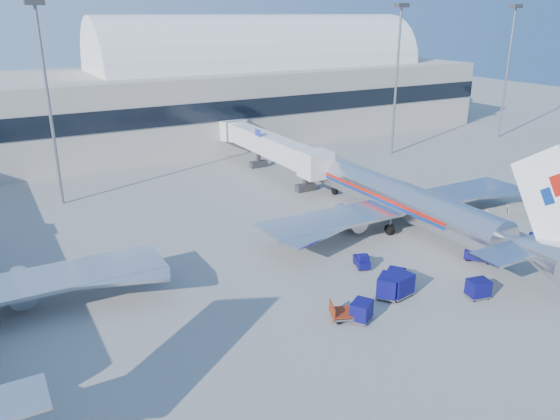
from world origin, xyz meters
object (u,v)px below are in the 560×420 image
tug_right (478,253)px  cart_train_b (389,286)px  airliner_main (404,201)px  jetbridge_near (265,144)px  barrier_far (516,207)px  cart_solo_far (541,242)px  tug_lead (395,275)px  cart_solo_near (478,288)px  mast_east (398,58)px  mast_west (45,76)px  mast_far_east (510,53)px  cart_train_a (399,285)px  barrier_mid (496,212)px  barrier_near (475,217)px  cart_open_red (347,313)px  cart_train_c (361,310)px  tug_left (362,261)px

tug_right → cart_train_b: cart_train_b is taller
airliner_main → jetbridge_near: (-2.40, 26.30, 1.00)m
barrier_far → cart_solo_far: (-7.43, -8.61, 0.44)m
tug_lead → cart_solo_near: bearing=-86.9°
barrier_far → jetbridge_near: bearing=120.5°
mast_east → mast_west: bearing=180.0°
mast_far_east → cart_train_a: size_ratio=9.36×
mast_east → barrier_mid: bearing=-107.3°
barrier_near → tug_lead: (-17.13, -6.96, 0.25)m
cart_open_red → cart_train_a: bearing=29.8°
cart_open_red → tug_right: bearing=29.9°
jetbridge_near → cart_train_c: bearing=-108.1°
cart_solo_far → barrier_near: bearing=114.6°
barrier_mid → tug_left: (-21.01, -3.19, 0.16)m
airliner_main → cart_solo_near: airliner_main is taller
tug_lead → jetbridge_near: bearing=43.8°
cart_solo_near → mast_west: bearing=133.7°
mast_east → cart_train_b: bearing=-130.5°
mast_east → tug_right: bearing=-119.1°
mast_west → tug_lead: 43.09m
mast_east → cart_solo_near: 49.28m
barrier_mid → cart_open_red: bearing=-160.5°
mast_east → tug_lead: mast_east is taller
cart_train_c → tug_left: bearing=19.9°
barrier_far → cart_solo_near: cart_solo_near is taller
cart_solo_far → barrier_mid: bearing=94.5°
cart_train_a → cart_open_red: (-5.59, -0.84, -0.55)m
cart_open_red → barrier_mid: bearing=40.9°
jetbridge_near → cart_train_c: jetbridge_near is taller
mast_far_east → cart_open_red: 73.05m
cart_train_b → cart_open_red: 4.93m
cart_train_b → mast_far_east: bearing=-3.7°
barrier_near → cart_train_a: (-18.35, -8.82, 0.56)m
barrier_near → cart_open_red: (-23.94, -9.65, 0.01)m
cart_open_red → barrier_far: bearing=38.9°
barrier_near → barrier_mid: 3.30m
airliner_main → cart_train_c: size_ratio=17.18×
mast_west → cart_solo_far: (37.17, -36.61, -13.91)m
mast_west → airliner_main: bearing=-40.4°
tug_left → mast_far_east: bearing=-40.1°
tug_right → cart_solo_near: 7.29m
cart_solo_far → cart_open_red: size_ratio=0.83×
jetbridge_near → cart_solo_far: (9.57, -37.42, -3.04)m
airliner_main → mast_east: size_ratio=1.65×
cart_solo_far → jetbridge_near: bearing=134.5°
cart_solo_far → cart_train_a: bearing=-149.2°
mast_far_east → tug_lead: (-54.13, -34.96, -14.09)m
barrier_near → cart_open_red: 25.81m
cart_solo_far → mast_west: bearing=165.6°
mast_far_east → tug_lead: mast_far_east is taller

